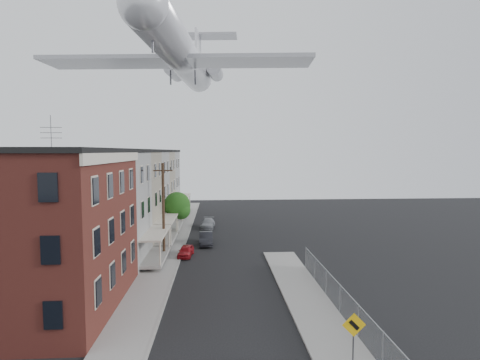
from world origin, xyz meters
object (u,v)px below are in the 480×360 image
object	(u,v)px
car_far	(208,223)
street_tree	(178,206)
utility_pole	(163,209)
airplane	(182,56)
car_near	(186,251)
car_mid	(206,238)
warning_sign	(354,333)

from	to	relation	value
car_far	street_tree	bearing A→B (deg)	-129.11
utility_pole	car_far	xyz separation A→B (m)	(3.80, 13.73, -4.08)
utility_pole	airplane	distance (m)	17.25
car_near	airplane	bearing A→B (deg)	102.31
utility_pole	car_far	bearing A→B (deg)	74.53
street_tree	car_far	distance (m)	5.89
street_tree	car_far	size ratio (longest dim) A/B	1.26
car_near	car_mid	size ratio (longest dim) A/B	0.77
street_tree	car_mid	distance (m)	6.66
warning_sign	car_far	xyz separation A→B (m)	(-7.40, 32.75, -1.29)
car_far	airplane	distance (m)	21.17
utility_pole	car_far	world-z (taller)	utility_pole
car_mid	car_far	xyz separation A→B (m)	(0.00, 8.76, -0.07)
warning_sign	street_tree	xyz separation A→B (m)	(-10.87, 28.95, 1.57)
car_far	car_near	bearing A→B (deg)	-94.43
warning_sign	car_near	bearing A→B (deg)	115.27
warning_sign	airplane	xyz separation A→B (m)	(-9.93, 25.88, 18.58)
warning_sign	car_far	bearing A→B (deg)	102.73
utility_pole	airplane	size ratio (longest dim) A/B	0.28
street_tree	car_near	distance (m)	10.04
car_far	airplane	bearing A→B (deg)	-106.89
utility_pole	car_mid	bearing A→B (deg)	52.55
utility_pole	car_mid	size ratio (longest dim) A/B	2.22
street_tree	car_far	bearing A→B (deg)	47.59
car_mid	airplane	bearing A→B (deg)	141.58
airplane	car_far	bearing A→B (deg)	69.81
airplane	warning_sign	bearing A→B (deg)	-69.02
car_near	car_far	xyz separation A→B (m)	(1.80, 13.26, 0.07)
car_near	airplane	xyz separation A→B (m)	(-0.73, 6.39, 19.93)
utility_pole	car_far	size ratio (longest dim) A/B	2.19
car_near	street_tree	bearing A→B (deg)	105.85
warning_sign	car_near	world-z (taller)	warning_sign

